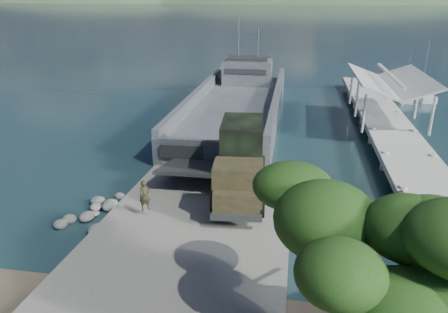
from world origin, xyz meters
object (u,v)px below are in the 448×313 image
Objects in this scene: sailboat_near at (405,97)px; overhang_tree at (392,231)px; pier at (387,117)px; landing_craft at (236,110)px; soldier at (145,202)px; military_truck at (241,161)px; sailboat_far at (421,96)px.

overhang_tree is (-9.74, -42.10, 5.22)m from sailboat_near.
overhang_tree is at bearing -100.48° from pier.
sailboat_near is (18.57, 11.25, -0.51)m from landing_craft.
military_truck is at bearing 3.94° from soldier.
landing_craft is 4.85× the size of sailboat_far.
pier is 4.92× the size of military_truck.
landing_craft reaches higher than sailboat_far.
overhang_tree is (8.82, -30.85, 4.71)m from landing_craft.
sailboat_far is at bearing 74.61° from overhang_tree.
sailboat_far is (20.68, 12.22, -0.45)m from landing_craft.
landing_craft is at bearing -143.99° from sailboat_near.
landing_craft is 18.63m from military_truck.
pier reaches higher than military_truck.
landing_craft is 19.59× the size of soldier.
sailboat_far is 0.91× the size of overhang_tree.
landing_craft reaches higher than sailboat_near.
pier is at bearing 49.15° from military_truck.
landing_craft is 22.40m from soldier.
sailboat_far is at bearing 20.38° from soldier.
soldier is at bearing -95.04° from landing_craft.
military_truck is at bearing -81.54° from landing_craft.
soldier is (-4.67, -3.98, -1.16)m from military_truck.
sailboat_near reaches higher than soldier.
soldier is 41.23m from sailboat_far.
landing_craft reaches higher than military_truck.
overhang_tree is at bearing -75.22° from soldier.
landing_craft is at bearing 167.35° from pier.
sailboat_far reaches higher than soldier.
military_truck is 35.44m from sailboat_far.
military_truck is 1.29× the size of sailboat_far.
overhang_tree reaches higher than sailboat_far.
landing_craft reaches higher than overhang_tree.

